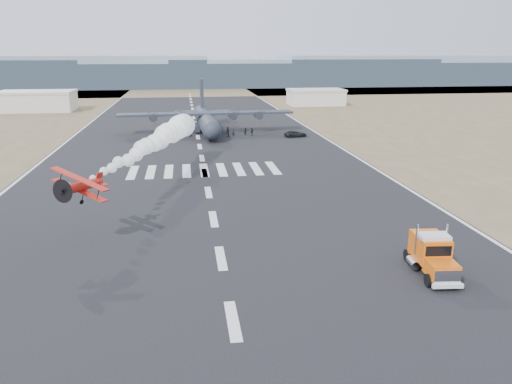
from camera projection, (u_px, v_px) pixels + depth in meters
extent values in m
plane|color=black|center=(233.00, 321.00, 37.98)|extent=(500.00, 500.00, 0.00)
cube|color=brown|center=(189.00, 90.00, 256.89)|extent=(500.00, 80.00, 0.00)
cube|color=gray|center=(69.00, 71.00, 274.19)|extent=(150.00, 50.00, 17.00)
cube|color=gray|center=(188.00, 74.00, 283.67)|extent=(150.00, 50.00, 13.00)
cube|color=gray|center=(299.00, 72.00, 292.32)|extent=(150.00, 50.00, 15.00)
cube|color=gray|center=(404.00, 70.00, 300.97)|extent=(150.00, 50.00, 17.00)
cube|color=gray|center=(503.00, 72.00, 310.44)|extent=(150.00, 50.00, 13.00)
cube|color=beige|center=(37.00, 102.00, 168.03)|extent=(24.00, 14.00, 6.00)
cube|color=beige|center=(36.00, 92.00, 167.12)|extent=(24.50, 14.50, 0.80)
cube|color=beige|center=(316.00, 98.00, 186.35)|extent=(20.00, 12.00, 5.20)
cube|color=beige|center=(316.00, 90.00, 185.56)|extent=(20.50, 12.50, 0.80)
cube|color=black|center=(427.00, 263.00, 46.81)|extent=(1.87, 7.32, 0.27)
cube|color=orange|center=(441.00, 269.00, 43.51)|extent=(2.69, 2.78, 1.38)
cube|color=silver|center=(448.00, 277.00, 42.26)|extent=(2.35, 0.39, 1.17)
cube|color=silver|center=(448.00, 286.00, 42.26)|extent=(2.68, 0.58, 0.37)
cube|color=orange|center=(434.00, 251.00, 45.11)|extent=(2.83, 2.17, 2.34)
cube|color=black|center=(438.00, 251.00, 44.13)|extent=(2.34, 0.36, 0.96)
cube|color=silver|center=(434.00, 237.00, 45.08)|extent=(2.81, 1.95, 0.53)
cube|color=orange|center=(426.00, 246.00, 47.03)|extent=(2.86, 2.38, 2.77)
cylinder|color=black|center=(429.00, 280.00, 43.28)|extent=(0.54, 1.21, 1.17)
cylinder|color=black|center=(456.00, 280.00, 43.39)|extent=(0.54, 1.21, 1.17)
cylinder|color=black|center=(411.00, 260.00, 47.58)|extent=(0.54, 1.21, 1.17)
cylinder|color=black|center=(436.00, 259.00, 47.68)|extent=(0.54, 1.21, 1.17)
cylinder|color=black|center=(407.00, 255.00, 48.60)|extent=(0.54, 1.21, 1.17)
cylinder|color=black|center=(432.00, 255.00, 48.71)|extent=(0.54, 1.21, 1.17)
cylinder|color=red|center=(83.00, 186.00, 51.22)|extent=(2.29, 5.45, 0.97)
sphere|color=black|center=(83.00, 182.00, 51.32)|extent=(0.75, 0.75, 0.75)
cylinder|color=black|center=(71.00, 193.00, 48.75)|extent=(1.20, 0.90, 1.08)
cylinder|color=black|center=(69.00, 194.00, 48.39)|extent=(2.30, 0.63, 2.37)
cube|color=red|center=(81.00, 190.00, 50.91)|extent=(6.30, 2.61, 1.93)
cube|color=red|center=(79.00, 179.00, 50.25)|extent=(6.50, 2.66, 1.99)
cube|color=red|center=(93.00, 175.00, 53.44)|extent=(0.35, 0.96, 1.08)
cube|color=red|center=(93.00, 180.00, 53.59)|extent=(2.27, 1.27, 0.09)
cylinder|color=black|center=(72.00, 200.00, 50.85)|extent=(0.24, 0.49, 0.47)
cylinder|color=black|center=(88.00, 201.00, 50.66)|extent=(0.24, 0.49, 0.47)
sphere|color=white|center=(94.00, 179.00, 53.79)|extent=(0.75, 0.75, 0.75)
sphere|color=white|center=(104.00, 173.00, 56.25)|extent=(0.98, 0.98, 0.98)
sphere|color=white|center=(112.00, 168.00, 58.72)|extent=(1.21, 1.21, 1.21)
sphere|color=white|center=(120.00, 163.00, 61.18)|extent=(1.44, 1.44, 1.44)
sphere|color=white|center=(128.00, 158.00, 63.64)|extent=(1.67, 1.67, 1.67)
sphere|color=white|center=(135.00, 154.00, 66.10)|extent=(1.90, 1.90, 1.90)
sphere|color=white|center=(141.00, 150.00, 68.56)|extent=(2.13, 2.13, 2.13)
sphere|color=white|center=(147.00, 146.00, 71.02)|extent=(2.36, 2.36, 2.36)
sphere|color=white|center=(153.00, 143.00, 73.48)|extent=(2.59, 2.59, 2.59)
sphere|color=white|center=(158.00, 140.00, 75.94)|extent=(2.82, 2.82, 2.82)
sphere|color=white|center=(163.00, 137.00, 78.40)|extent=(3.05, 3.05, 3.05)
sphere|color=white|center=(168.00, 134.00, 80.86)|extent=(3.28, 3.28, 3.28)
sphere|color=white|center=(172.00, 131.00, 83.32)|extent=(3.51, 3.51, 3.51)
sphere|color=white|center=(176.00, 129.00, 85.78)|extent=(3.74, 3.74, 3.74)
sphere|color=white|center=(180.00, 126.00, 88.24)|extent=(3.97, 3.97, 3.97)
sphere|color=white|center=(184.00, 124.00, 90.70)|extent=(4.20, 4.20, 4.20)
cylinder|color=#1E212D|center=(206.00, 121.00, 124.30)|extent=(5.36, 30.18, 4.29)
sphere|color=#1E212D|center=(212.00, 130.00, 110.08)|extent=(4.29, 4.29, 4.29)
cone|color=#1E212D|center=(202.00, 114.00, 138.51)|extent=(4.52, 6.59, 4.29)
cube|color=#1E212D|center=(206.00, 113.00, 122.72)|extent=(43.06, 6.03, 0.54)
cylinder|color=#1E212D|center=(153.00, 117.00, 120.16)|extent=(2.08, 4.14, 1.93)
cylinder|color=#3F3F44|center=(153.00, 118.00, 118.13)|extent=(3.65, 0.18, 3.65)
cylinder|color=#1E212D|center=(180.00, 116.00, 121.26)|extent=(2.08, 4.14, 1.93)
cylinder|color=#3F3F44|center=(180.00, 118.00, 119.23)|extent=(3.65, 0.18, 3.65)
cylinder|color=#1E212D|center=(233.00, 115.00, 123.46)|extent=(2.08, 4.14, 1.93)
cylinder|color=#3F3F44|center=(234.00, 116.00, 121.43)|extent=(3.65, 0.18, 3.65)
cylinder|color=#1E212D|center=(258.00, 115.00, 124.56)|extent=(2.08, 4.14, 1.93)
cylinder|color=#3F3F44|center=(260.00, 116.00, 122.53)|extent=(3.65, 0.18, 3.65)
cube|color=#1E212D|center=(202.00, 95.00, 135.01)|extent=(0.82, 4.85, 8.59)
cube|color=#1E212D|center=(202.00, 111.00, 136.75)|extent=(15.13, 3.75, 0.38)
cube|color=#1E212D|center=(197.00, 127.00, 125.35)|extent=(1.52, 6.48, 1.72)
cylinder|color=black|center=(197.00, 129.00, 125.51)|extent=(0.58, 1.20, 1.18)
cube|color=#1E212D|center=(215.00, 127.00, 126.16)|extent=(1.52, 6.48, 1.72)
cylinder|color=black|center=(215.00, 129.00, 126.32)|extent=(0.58, 1.20, 1.18)
cylinder|color=black|center=(211.00, 138.00, 113.76)|extent=(0.46, 0.98, 0.97)
imported|color=black|center=(295.00, 134.00, 118.21)|extent=(5.60, 3.19, 1.47)
imported|color=black|center=(234.00, 133.00, 118.72)|extent=(0.64, 0.56, 1.57)
imported|color=black|center=(246.00, 131.00, 120.98)|extent=(1.00, 0.81, 1.77)
imported|color=black|center=(228.00, 130.00, 121.98)|extent=(1.19, 1.23, 1.81)
imported|color=black|center=(252.00, 132.00, 119.71)|extent=(1.06, 1.17, 1.80)
imported|color=black|center=(190.00, 133.00, 118.65)|extent=(1.03, 0.82, 1.83)
imported|color=black|center=(182.00, 132.00, 119.38)|extent=(1.70, 0.78, 1.77)
imported|color=black|center=(157.00, 134.00, 116.81)|extent=(0.86, 0.89, 1.88)
imported|color=black|center=(228.00, 133.00, 118.30)|extent=(0.64, 0.93, 1.81)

